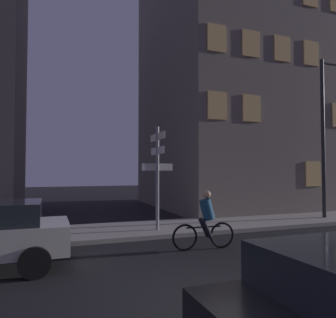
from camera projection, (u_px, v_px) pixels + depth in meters
The scene contains 6 objects.
ground_plane at pixel (213, 308), 4.94m from camera, with size 80.00×80.00×0.00m, color black.
sidewalk_kerb at pixel (125, 231), 10.93m from camera, with size 40.00×2.88×0.14m, color #9E9991.
signpost at pixel (157, 168), 10.81m from camera, with size 1.11×1.54×3.54m.
street_lamp at pixel (326, 125), 13.77m from camera, with size 1.60×0.28×6.90m.
cyclist at pixel (205, 222), 8.64m from camera, with size 1.82×0.35×1.61m.
building_right_block at pixel (227, 86), 19.49m from camera, with size 8.72×9.99×14.82m.
Camera 1 is at (-2.39, -4.48, 2.16)m, focal length 33.63 mm.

